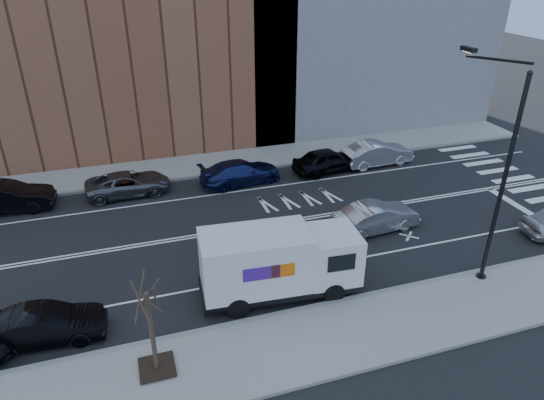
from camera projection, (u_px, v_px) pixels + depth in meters
ground at (276, 223)px, 25.54m from camera, size 120.00×120.00×0.00m
sidewalk_near at (349, 334)px, 18.05m from camera, size 44.00×3.60×0.15m
sidewalk_far at (235, 161)px, 32.95m from camera, size 44.00×3.60×0.15m
curb_near at (330, 304)px, 19.57m from camera, size 44.00×0.25×0.17m
curb_far at (242, 171)px, 31.42m from camera, size 44.00×0.25×0.17m
crosswalk at (521, 184)px, 29.89m from camera, size 3.00×14.00×0.01m
road_markings at (276, 223)px, 25.54m from camera, size 40.00×8.60×0.01m
streetlight at (497, 168)px, 19.27m from camera, size 0.44×4.02×9.34m
street_tree at (153, 340)px, 15.86m from camera, size 1.20×1.20×3.75m
fedex_van at (279, 262)px, 19.61m from camera, size 6.72×2.75×3.00m
far_parked_b at (6, 198)px, 26.40m from camera, size 5.05×2.02×1.63m
far_parked_c at (128, 184)px, 28.31m from camera, size 4.91×2.42×1.34m
far_parked_d at (240, 172)px, 29.65m from camera, size 5.22×2.64×1.45m
far_parked_e at (328, 160)px, 31.16m from camera, size 4.84×2.48×1.58m
far_parked_f at (377, 153)px, 32.23m from camera, size 4.90×1.94×1.59m
driving_sedan at (376, 217)px, 24.60m from camera, size 4.64×2.00×1.49m
near_parked_rear_a at (45, 326)px, 17.55m from camera, size 4.27×1.74×1.38m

